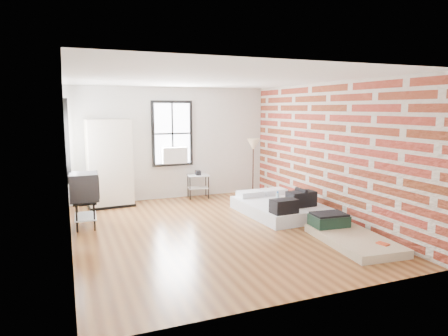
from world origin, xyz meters
name	(u,v)px	position (x,y,z in m)	size (l,w,h in m)	color
ground	(213,230)	(0.00, 0.00, 0.00)	(6.00, 6.00, 0.00)	brown
room_shell	(218,137)	(0.23, 0.36, 1.74)	(5.02, 6.02, 2.80)	silver
mattress_main	(280,206)	(1.75, 0.53, 0.17)	(1.56, 2.05, 0.64)	white
mattress_bare	(347,235)	(1.94, -1.44, 0.11)	(1.07, 1.82, 0.38)	#C4AC8D
wardrobe	(109,163)	(-1.58, 2.65, 1.01)	(1.07, 0.67, 2.03)	black
side_table	(198,180)	(0.59, 2.72, 0.48)	(0.59, 0.50, 0.71)	black
floor_lamp	(253,147)	(2.01, 2.45, 1.27)	(0.32, 0.32, 1.50)	#331C11
tv_stand	(85,189)	(-2.21, 1.12, 0.76)	(0.55, 0.77, 1.06)	black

